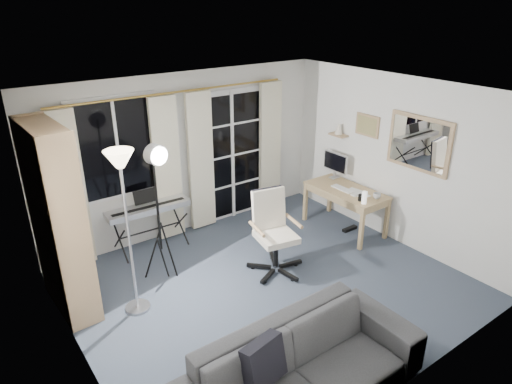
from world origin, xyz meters
TOP-DOWN VIEW (x-y plane):
  - floor at (0.00, 0.00)m, footprint 4.50×4.00m
  - window at (-1.05, 1.97)m, footprint 1.20×0.08m
  - french_door at (0.75, 1.97)m, footprint 1.32×0.09m
  - curtains at (-0.14, 1.88)m, footprint 3.60×0.07m
  - bookshelf at (-2.13, 1.05)m, footprint 0.40×1.04m
  - torchiere_lamp at (-1.51, 0.55)m, footprint 0.38×0.38m
  - keyboard_piano at (-0.81, 1.70)m, footprint 1.17×0.59m
  - studio_light at (-0.96, 0.93)m, footprint 0.38×0.39m
  - office_chair at (0.31, 0.35)m, footprint 0.75×0.74m
  - desk at (1.88, 0.54)m, footprint 0.63×1.25m
  - monitor at (2.08, 0.99)m, footprint 0.16×0.48m
  - desk_clutter at (1.82, 0.33)m, footprint 0.39×0.76m
  - mug at (1.98, 0.04)m, footprint 0.11×0.09m
  - wall_mirror at (2.22, -0.35)m, footprint 0.04×0.94m
  - framed_print at (2.23, 0.55)m, footprint 0.03×0.42m
  - wall_shelf at (2.16, 1.05)m, footprint 0.16×0.30m
  - sofa at (-0.84, -1.55)m, footprint 2.33×0.68m

SIDE VIEW (x-z plane):
  - floor at x=0.00m, z-range -0.02..0.00m
  - sofa at x=-0.84m, z-range 0.00..0.91m
  - desk_clutter at x=1.82m, z-range 0.10..0.95m
  - desk at x=1.88m, z-range 0.25..0.92m
  - keyboard_piano at x=-0.81m, z-range 0.22..1.06m
  - office_chair at x=0.31m, z-range 0.10..1.18m
  - mug at x=1.98m, z-range 0.67..0.78m
  - monitor at x=2.08m, z-range 0.71..1.13m
  - french_door at x=0.75m, z-range -0.03..2.08m
  - bookshelf at x=-2.13m, z-range -0.06..2.14m
  - curtains at x=-0.14m, z-range 0.03..2.16m
  - wall_shelf at x=2.16m, z-range 1.32..1.50m
  - studio_light at x=-0.96m, z-range 0.55..2.39m
  - window at x=-1.05m, z-range 0.80..2.20m
  - wall_mirror at x=2.22m, z-range 1.18..1.92m
  - torchiere_lamp at x=-1.51m, z-range 0.59..2.52m
  - framed_print at x=2.23m, z-range 1.44..1.76m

